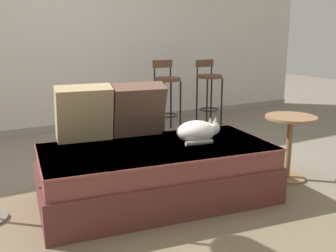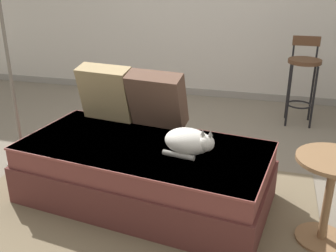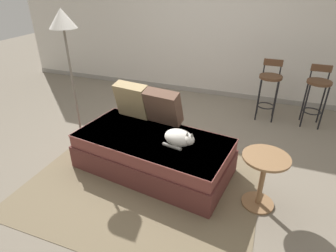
{
  "view_description": "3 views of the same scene",
  "coord_description": "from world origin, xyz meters",
  "px_view_note": "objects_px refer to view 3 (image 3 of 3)",
  "views": [
    {
      "loc": [
        -1.34,
        -2.94,
        1.28
      ],
      "look_at": [
        0.15,
        -0.3,
        0.56
      ],
      "focal_mm": 42.0,
      "sensor_mm": 36.0,
      "label": 1
    },
    {
      "loc": [
        0.81,
        -2.78,
        1.6
      ],
      "look_at": [
        0.15,
        -0.3,
        0.56
      ],
      "focal_mm": 42.0,
      "sensor_mm": 36.0,
      "label": 2
    },
    {
      "loc": [
        1.12,
        -2.89,
        2.05
      ],
      "look_at": [
        0.15,
        -0.3,
        0.56
      ],
      "focal_mm": 30.0,
      "sensor_mm": 36.0,
      "label": 3
    }
  ],
  "objects_px": {
    "cat": "(180,138)",
    "bar_stool_by_doorway": "(317,89)",
    "couch": "(153,153)",
    "side_table": "(263,174)",
    "throw_pillow_middle": "(163,107)",
    "floor_lamp": "(64,32)",
    "throw_pillow_corner": "(133,100)",
    "bar_stool_near_window": "(270,84)"
  },
  "relations": [
    {
      "from": "throw_pillow_middle",
      "to": "bar_stool_near_window",
      "type": "bearing_deg",
      "value": 53.74
    },
    {
      "from": "throw_pillow_middle",
      "to": "bar_stool_near_window",
      "type": "height_order",
      "value": "bar_stool_near_window"
    },
    {
      "from": "side_table",
      "to": "bar_stool_by_doorway",
      "type": "bearing_deg",
      "value": 73.99
    },
    {
      "from": "couch",
      "to": "throw_pillow_corner",
      "type": "height_order",
      "value": "throw_pillow_corner"
    },
    {
      "from": "throw_pillow_corner",
      "to": "bar_stool_near_window",
      "type": "distance_m",
      "value": 2.18
    },
    {
      "from": "cat",
      "to": "bar_stool_by_doorway",
      "type": "xyz_separation_m",
      "value": [
        1.48,
        1.95,
        0.05
      ]
    },
    {
      "from": "floor_lamp",
      "to": "cat",
      "type": "bearing_deg",
      "value": -11.63
    },
    {
      "from": "bar_stool_near_window",
      "to": "bar_stool_by_doorway",
      "type": "height_order",
      "value": "bar_stool_near_window"
    },
    {
      "from": "cat",
      "to": "bar_stool_near_window",
      "type": "distance_m",
      "value": 2.11
    },
    {
      "from": "couch",
      "to": "side_table",
      "type": "bearing_deg",
      "value": -7.97
    },
    {
      "from": "couch",
      "to": "bar_stool_by_doorway",
      "type": "height_order",
      "value": "bar_stool_by_doorway"
    },
    {
      "from": "throw_pillow_corner",
      "to": "bar_stool_by_doorway",
      "type": "distance_m",
      "value": 2.7
    },
    {
      "from": "bar_stool_by_doorway",
      "to": "cat",
      "type": "bearing_deg",
      "value": -127.22
    },
    {
      "from": "cat",
      "to": "bar_stool_by_doorway",
      "type": "bearing_deg",
      "value": 52.78
    },
    {
      "from": "throw_pillow_corner",
      "to": "bar_stool_near_window",
      "type": "xyz_separation_m",
      "value": [
        1.58,
        1.5,
        -0.09
      ]
    },
    {
      "from": "throw_pillow_middle",
      "to": "cat",
      "type": "xyz_separation_m",
      "value": [
        0.33,
        -0.39,
        -0.14
      ]
    },
    {
      "from": "side_table",
      "to": "cat",
      "type": "bearing_deg",
      "value": 172.07
    },
    {
      "from": "throw_pillow_corner",
      "to": "floor_lamp",
      "type": "relative_size",
      "value": 0.27
    },
    {
      "from": "couch",
      "to": "bar_stool_near_window",
      "type": "relative_size",
      "value": 2.02
    },
    {
      "from": "side_table",
      "to": "floor_lamp",
      "type": "height_order",
      "value": "floor_lamp"
    },
    {
      "from": "couch",
      "to": "throw_pillow_middle",
      "type": "relative_size",
      "value": 4.07
    },
    {
      "from": "bar_stool_near_window",
      "to": "side_table",
      "type": "height_order",
      "value": "bar_stool_near_window"
    },
    {
      "from": "couch",
      "to": "cat",
      "type": "height_order",
      "value": "cat"
    },
    {
      "from": "bar_stool_by_doorway",
      "to": "side_table",
      "type": "distance_m",
      "value": 2.16
    },
    {
      "from": "couch",
      "to": "side_table",
      "type": "distance_m",
      "value": 1.24
    },
    {
      "from": "throw_pillow_middle",
      "to": "floor_lamp",
      "type": "distance_m",
      "value": 1.45
    },
    {
      "from": "throw_pillow_corner",
      "to": "cat",
      "type": "bearing_deg",
      "value": -30.21
    },
    {
      "from": "side_table",
      "to": "bar_stool_near_window",
      "type": "bearing_deg",
      "value": 92.05
    },
    {
      "from": "throw_pillow_middle",
      "to": "floor_lamp",
      "type": "height_order",
      "value": "floor_lamp"
    },
    {
      "from": "throw_pillow_middle",
      "to": "side_table",
      "type": "height_order",
      "value": "throw_pillow_middle"
    },
    {
      "from": "side_table",
      "to": "throw_pillow_corner",
      "type": "bearing_deg",
      "value": 160.94
    },
    {
      "from": "throw_pillow_corner",
      "to": "cat",
      "type": "relative_size",
      "value": 1.26
    },
    {
      "from": "throw_pillow_corner",
      "to": "throw_pillow_middle",
      "type": "height_order",
      "value": "throw_pillow_corner"
    },
    {
      "from": "cat",
      "to": "bar_stool_by_doorway",
      "type": "relative_size",
      "value": 0.4
    },
    {
      "from": "throw_pillow_middle",
      "to": "side_table",
      "type": "distance_m",
      "value": 1.35
    },
    {
      "from": "bar_stool_by_doorway",
      "to": "couch",
      "type": "bearing_deg",
      "value": -133.7
    },
    {
      "from": "floor_lamp",
      "to": "throw_pillow_corner",
      "type": "bearing_deg",
      "value": 9.61
    },
    {
      "from": "throw_pillow_middle",
      "to": "bar_stool_by_doorway",
      "type": "height_order",
      "value": "bar_stool_by_doorway"
    },
    {
      "from": "couch",
      "to": "side_table",
      "type": "relative_size",
      "value": 3.24
    },
    {
      "from": "throw_pillow_corner",
      "to": "side_table",
      "type": "relative_size",
      "value": 0.8
    },
    {
      "from": "throw_pillow_corner",
      "to": "throw_pillow_middle",
      "type": "relative_size",
      "value": 1.0
    },
    {
      "from": "couch",
      "to": "cat",
      "type": "distance_m",
      "value": 0.45
    }
  ]
}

